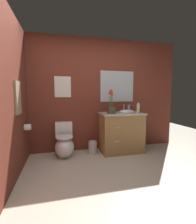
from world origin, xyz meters
TOP-DOWN VIEW (x-y plane):
  - ground_plane at (0.00, 0.00)m, footprint 8.41×8.41m
  - wall_back at (0.20, 1.72)m, footprint 3.92×0.05m
  - wall_left at (-1.29, 0.51)m, footprint 0.05×4.75m
  - toilet at (-0.54, 1.42)m, footprint 0.38×0.59m
  - vanity_cabinet at (0.69, 1.40)m, footprint 0.94×0.56m
  - flower_vase at (0.43, 1.34)m, footprint 0.14×0.14m
  - soap_bottle at (0.92, 1.53)m, footprint 0.06×0.06m
  - lotion_bottle at (1.05, 1.33)m, footprint 0.07×0.07m
  - trash_bin at (0.05, 1.42)m, footprint 0.18×0.18m
  - wall_poster at (-0.54, 1.69)m, footprint 0.34×0.01m
  - wall_mirror at (0.69, 1.69)m, footprint 0.80×0.01m
  - hanging_towel at (-1.25, 0.88)m, footprint 0.03×0.28m
  - toilet_paper_roll at (-1.19, 1.23)m, footprint 0.11×0.11m

SIDE VIEW (x-z plane):
  - ground_plane at x=0.00m, z-range 0.00..0.00m
  - trash_bin at x=0.05m, z-range 0.00..0.27m
  - toilet at x=-0.54m, z-range -0.10..0.59m
  - vanity_cabinet at x=0.69m, z-range -0.08..0.97m
  - toilet_paper_roll at x=-1.19m, z-range 0.62..0.74m
  - soap_bottle at x=0.92m, z-range 0.86..1.05m
  - lotion_bottle at x=1.05m, z-range 0.86..1.08m
  - flower_vase at x=0.43m, z-range 0.78..1.28m
  - hanging_towel at x=-1.25m, z-range 0.96..1.48m
  - wall_back at x=0.20m, z-range 0.00..2.50m
  - wall_left at x=-1.29m, z-range 0.00..2.50m
  - wall_poster at x=-0.54m, z-range 1.21..1.65m
  - wall_mirror at x=0.69m, z-range 1.10..1.80m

